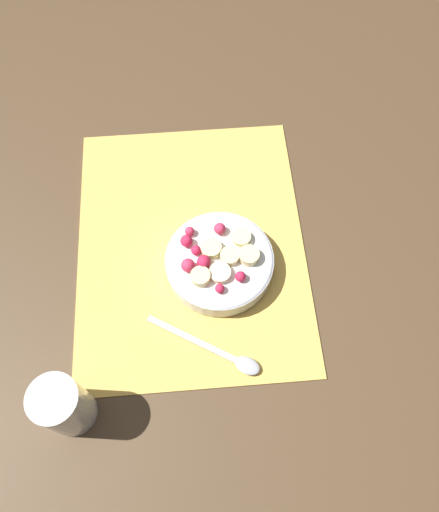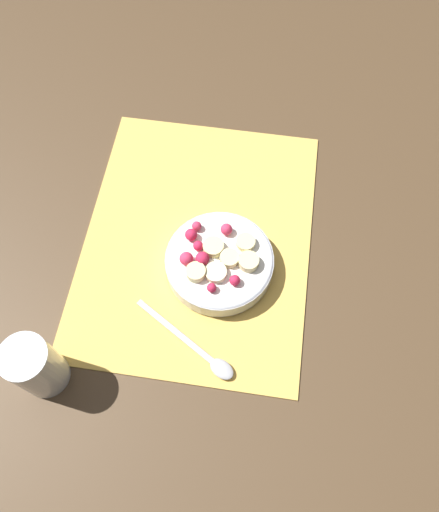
% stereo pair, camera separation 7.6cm
% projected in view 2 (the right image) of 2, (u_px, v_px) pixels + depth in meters
% --- Properties ---
extents(ground_plane, '(3.00, 3.00, 0.00)m').
position_uv_depth(ground_plane, '(198.00, 240.00, 0.83)').
color(ground_plane, '#4C3823').
extents(placemat, '(0.47, 0.37, 0.01)m').
position_uv_depth(placemat, '(198.00, 239.00, 0.83)').
color(placemat, '#E0B251').
rests_on(placemat, ground_plane).
extents(fruit_bowl, '(0.17, 0.17, 0.05)m').
position_uv_depth(fruit_bowl, '(219.00, 261.00, 0.78)').
color(fruit_bowl, silver).
rests_on(fruit_bowl, placemat).
extents(spoon, '(0.11, 0.17, 0.01)m').
position_uv_depth(spoon, '(202.00, 353.00, 0.74)').
color(spoon, '#B2B2B7').
rests_on(spoon, placemat).
extents(drinking_glass, '(0.07, 0.07, 0.11)m').
position_uv_depth(drinking_glass, '(36.00, 366.00, 0.68)').
color(drinking_glass, white).
rests_on(drinking_glass, ground_plane).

